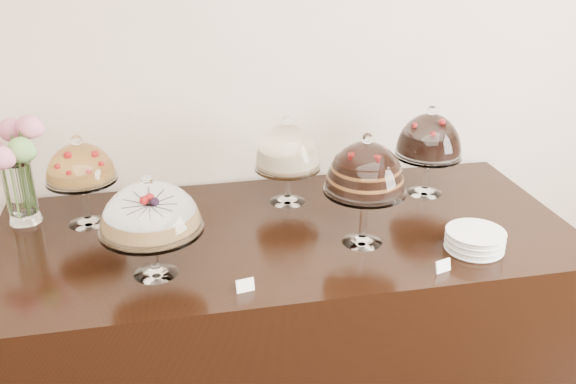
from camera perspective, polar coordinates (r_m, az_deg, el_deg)
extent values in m
cube|color=beige|center=(2.78, -3.21, 12.91)|extent=(5.00, 0.04, 3.00)
cube|color=black|center=(2.71, -0.22, -11.81)|extent=(2.20, 1.00, 0.90)
cone|color=white|center=(2.23, -11.67, -6.79)|extent=(0.15, 0.15, 0.02)
cylinder|color=white|center=(2.19, -11.84, -4.96)|extent=(0.03, 0.03, 0.14)
cylinder|color=white|center=(2.16, -12.01, -3.22)|extent=(0.34, 0.34, 0.01)
cylinder|color=tan|center=(2.14, -12.09, -2.42)|extent=(0.28, 0.28, 0.06)
sphere|color=#B60E12|center=(2.14, -10.24, -1.09)|extent=(0.02, 0.02, 0.02)
sphere|color=#B60E12|center=(2.17, -13.66, -1.04)|extent=(0.02, 0.02, 0.02)
sphere|color=#B60E12|center=(2.06, -12.63, -2.43)|extent=(0.02, 0.02, 0.02)
sphere|color=white|center=(2.08, -12.42, 1.01)|extent=(0.04, 0.04, 0.04)
cone|color=white|center=(2.39, 6.59, -4.15)|extent=(0.15, 0.15, 0.02)
cylinder|color=white|center=(2.35, 6.71, -1.96)|extent=(0.03, 0.03, 0.18)
cylinder|color=white|center=(2.31, 6.82, 0.17)|extent=(0.30, 0.30, 0.01)
cylinder|color=black|center=(2.28, 6.90, 1.59)|extent=(0.22, 0.22, 0.11)
sphere|color=#B60E12|center=(2.29, 8.24, 3.40)|extent=(0.02, 0.02, 0.02)
sphere|color=#B60E12|center=(2.30, 6.10, 3.63)|extent=(0.02, 0.02, 0.02)
sphere|color=#B60E12|center=(2.22, 5.69, 2.88)|extent=(0.02, 0.02, 0.02)
sphere|color=#B60E12|center=(2.21, 7.90, 2.64)|extent=(0.02, 0.02, 0.02)
sphere|color=white|center=(2.24, 7.07, 4.74)|extent=(0.04, 0.04, 0.04)
cone|color=white|center=(2.70, -0.06, -0.57)|extent=(0.15, 0.15, 0.02)
cylinder|color=white|center=(2.67, -0.06, 0.89)|extent=(0.03, 0.03, 0.12)
cylinder|color=white|center=(2.64, -0.06, 2.25)|extent=(0.27, 0.27, 0.01)
cylinder|color=#FFECC5|center=(2.62, -0.06, 3.10)|extent=(0.22, 0.22, 0.07)
sphere|color=white|center=(2.57, -0.06, 6.39)|extent=(0.04, 0.04, 0.04)
cone|color=white|center=(2.84, 12.03, 0.20)|extent=(0.15, 0.15, 0.02)
cylinder|color=white|center=(2.81, 12.18, 1.78)|extent=(0.03, 0.03, 0.14)
cylinder|color=white|center=(2.78, 12.32, 3.28)|extent=(0.28, 0.28, 0.01)
cylinder|color=black|center=(2.76, 12.41, 4.26)|extent=(0.22, 0.22, 0.09)
sphere|color=#B60E12|center=(2.78, 13.46, 5.51)|extent=(0.02, 0.02, 0.02)
sphere|color=#B60E12|center=(2.76, 11.33, 5.56)|extent=(0.02, 0.02, 0.02)
sphere|color=#B60E12|center=(2.69, 12.75, 4.91)|extent=(0.02, 0.02, 0.02)
sphere|color=white|center=(2.72, 12.68, 7.07)|extent=(0.04, 0.04, 0.04)
cone|color=white|center=(2.64, -17.36, -2.38)|extent=(0.15, 0.15, 0.02)
cylinder|color=white|center=(2.60, -17.61, -0.60)|extent=(0.03, 0.03, 0.16)
cylinder|color=white|center=(2.57, -17.84, 1.11)|extent=(0.27, 0.27, 0.01)
cylinder|color=gold|center=(2.56, -17.91, 1.60)|extent=(0.22, 0.22, 0.04)
sphere|color=#B60E12|center=(2.56, -16.68, 2.44)|extent=(0.02, 0.02, 0.02)
sphere|color=#B60E12|center=(2.60, -17.59, 2.68)|extent=(0.02, 0.02, 0.02)
sphere|color=#B60E12|center=(2.59, -18.88, 2.43)|extent=(0.02, 0.02, 0.02)
sphere|color=#B60E12|center=(2.54, -19.30, 1.92)|extent=(0.02, 0.02, 0.02)
sphere|color=#B60E12|center=(2.49, -18.40, 1.66)|extent=(0.02, 0.02, 0.02)
sphere|color=#B60E12|center=(2.50, -17.06, 1.93)|extent=(0.02, 0.02, 0.02)
sphere|color=white|center=(2.51, -18.29, 4.40)|extent=(0.04, 0.04, 0.04)
cylinder|color=white|center=(2.69, -22.65, -0.05)|extent=(0.11, 0.11, 0.24)
cylinder|color=#476B2D|center=(2.64, -22.13, 1.77)|extent=(0.01, 0.01, 0.35)
sphere|color=pink|center=(2.57, -21.87, 5.38)|extent=(0.09, 0.09, 0.09)
cylinder|color=#476B2D|center=(2.70, -22.23, 1.85)|extent=(0.01, 0.01, 0.32)
sphere|color=pink|center=(2.68, -22.08, 5.38)|extent=(0.09, 0.09, 0.09)
cylinder|color=#476B2D|center=(2.73, -22.89, 1.74)|extent=(0.01, 0.01, 0.30)
sphere|color=pink|center=(2.74, -23.39, 5.09)|extent=(0.09, 0.09, 0.09)
cylinder|color=#476B2D|center=(2.69, -24.13, 1.66)|extent=(0.01, 0.01, 0.34)
cylinder|color=#476B2D|center=(2.66, -23.71, 1.08)|extent=(0.01, 0.01, 0.30)
cylinder|color=#476B2D|center=(2.62, -23.20, 0.49)|extent=(0.01, 0.01, 0.27)
sphere|color=pink|center=(2.51, -24.10, 2.78)|extent=(0.09, 0.09, 0.09)
cylinder|color=#476B2D|center=(2.64, -22.50, 0.84)|extent=(0.01, 0.01, 0.28)
sphere|color=#639C4B|center=(2.56, -22.64, 3.47)|extent=(0.10, 0.10, 0.10)
cylinder|color=white|center=(2.43, 16.18, -4.83)|extent=(0.21, 0.21, 0.01)
cylinder|color=white|center=(2.42, 16.21, -4.60)|extent=(0.20, 0.20, 0.01)
cylinder|color=white|center=(2.42, 16.24, -4.37)|extent=(0.21, 0.21, 0.01)
cylinder|color=white|center=(2.41, 16.27, -4.14)|extent=(0.20, 0.20, 0.01)
cylinder|color=white|center=(2.41, 16.30, -3.91)|extent=(0.21, 0.21, 0.01)
cylinder|color=white|center=(2.40, 16.33, -3.68)|extent=(0.20, 0.20, 0.01)
cylinder|color=white|center=(2.40, 16.36, -3.45)|extent=(0.21, 0.21, 0.01)
cube|color=white|center=(2.09, -3.83, -8.28)|extent=(0.06, 0.03, 0.04)
cube|color=white|center=(2.25, 13.63, -6.40)|extent=(0.06, 0.03, 0.04)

